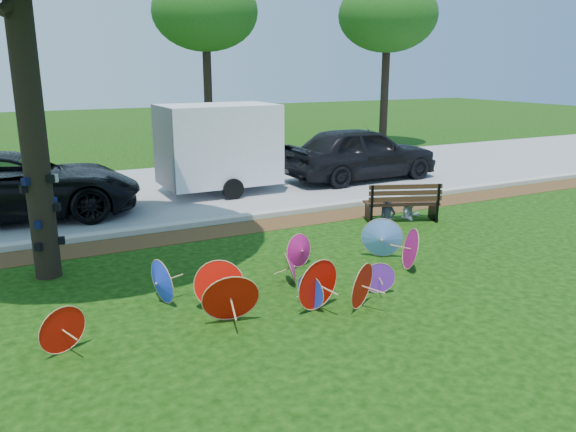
# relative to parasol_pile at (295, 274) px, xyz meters

# --- Properties ---
(ground) EXTENTS (90.00, 90.00, 0.00)m
(ground) POSITION_rel_parasol_pile_xyz_m (0.15, -0.47, -0.37)
(ground) COLOR black
(ground) RESTS_ON ground
(mulch_strip) EXTENTS (90.00, 1.00, 0.01)m
(mulch_strip) POSITION_rel_parasol_pile_xyz_m (0.15, 4.03, -0.37)
(mulch_strip) COLOR #472D16
(mulch_strip) RESTS_ON ground
(curb) EXTENTS (90.00, 0.30, 0.12)m
(curb) POSITION_rel_parasol_pile_xyz_m (0.15, 4.73, -0.31)
(curb) COLOR #B7B5AD
(curb) RESTS_ON ground
(street) EXTENTS (90.00, 8.00, 0.01)m
(street) POSITION_rel_parasol_pile_xyz_m (0.15, 8.88, -0.37)
(street) COLOR gray
(street) RESTS_ON ground
(parasol_pile) EXTENTS (6.71, 2.47, 0.85)m
(parasol_pile) POSITION_rel_parasol_pile_xyz_m (0.00, 0.00, 0.00)
(parasol_pile) COLOR red
(parasol_pile) RESTS_ON ground
(black_van) EXTENTS (6.11, 3.35, 1.62)m
(black_van) POSITION_rel_parasol_pile_xyz_m (-3.81, 7.33, 0.44)
(black_van) COLOR black
(black_van) RESTS_ON ground
(dark_pickup) EXTENTS (5.19, 2.16, 1.76)m
(dark_pickup) POSITION_rel_parasol_pile_xyz_m (6.43, 7.63, 0.51)
(dark_pickup) COLOR black
(dark_pickup) RESTS_ON ground
(cargo_trailer) EXTENTS (3.25, 2.07, 2.86)m
(cargo_trailer) POSITION_rel_parasol_pile_xyz_m (1.62, 7.87, 1.06)
(cargo_trailer) COLOR white
(cargo_trailer) RESTS_ON ground
(park_bench) EXTENTS (1.92, 1.28, 0.94)m
(park_bench) POSITION_rel_parasol_pile_xyz_m (4.43, 2.95, 0.10)
(park_bench) COLOR black
(park_bench) RESTS_ON ground
(person_left) EXTENTS (0.46, 0.33, 1.15)m
(person_left) POSITION_rel_parasol_pile_xyz_m (4.08, 3.00, 0.20)
(person_left) COLOR #353849
(person_left) RESTS_ON ground
(person_right) EXTENTS (0.56, 0.44, 1.12)m
(person_right) POSITION_rel_parasol_pile_xyz_m (4.78, 3.00, 0.19)
(person_right) COLOR silver
(person_right) RESTS_ON ground
(bg_trees) EXTENTS (22.39, 6.44, 7.40)m
(bg_trees) POSITION_rel_parasol_pile_xyz_m (3.34, 15.11, 5.39)
(bg_trees) COLOR black
(bg_trees) RESTS_ON ground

